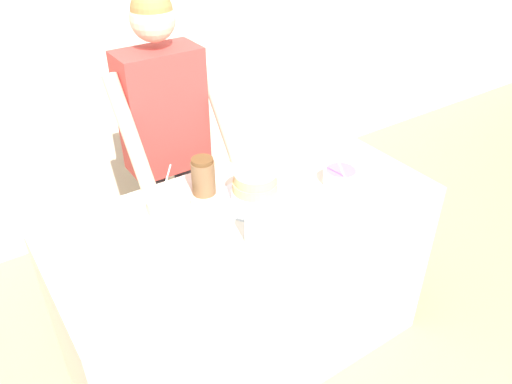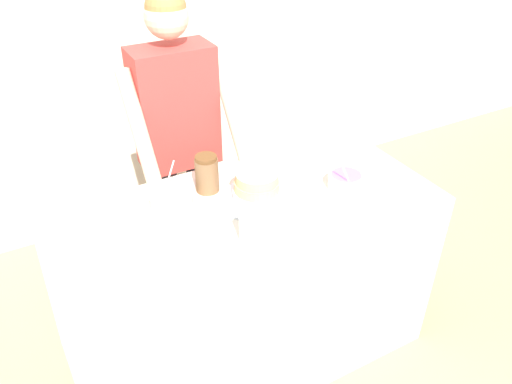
% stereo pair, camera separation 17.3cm
% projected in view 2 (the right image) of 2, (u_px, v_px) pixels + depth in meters
% --- Properties ---
extents(wall_back, '(10.00, 0.05, 2.60)m').
position_uv_depth(wall_back, '(133.00, 35.00, 3.08)').
color(wall_back, beige).
rests_on(wall_back, ground_plane).
extents(counter, '(1.71, 0.78, 0.93)m').
position_uv_depth(counter, '(248.00, 284.00, 2.44)').
color(counter, beige).
rests_on(counter, ground_plane).
extents(person_baker, '(0.55, 0.48, 1.73)m').
position_uv_depth(person_baker, '(178.00, 126.00, 2.59)').
color(person_baker, '#2D2D38').
rests_on(person_baker, ground_plane).
extents(cake, '(0.34, 0.34, 0.15)m').
position_uv_depth(cake, '(257.00, 188.00, 2.19)').
color(cake, silver).
rests_on(cake, counter).
extents(frosting_bowl_purple, '(0.16, 0.16, 0.16)m').
position_uv_depth(frosting_bowl_purple, '(346.00, 181.00, 2.28)').
color(frosting_bowl_purple, white).
rests_on(frosting_bowl_purple, counter).
extents(frosting_bowl_white, '(0.19, 0.19, 0.18)m').
position_uv_depth(frosting_bowl_white, '(171.00, 198.00, 2.18)').
color(frosting_bowl_white, beige).
rests_on(frosting_bowl_white, counter).
extents(drinking_glass, '(0.08, 0.08, 0.14)m').
position_uv_depth(drinking_glass, '(249.00, 226.00, 1.94)').
color(drinking_glass, silver).
rests_on(drinking_glass, counter).
extents(ceramic_plate, '(0.23, 0.23, 0.01)m').
position_uv_depth(ceramic_plate, '(182.00, 240.00, 1.98)').
color(ceramic_plate, silver).
rests_on(ceramic_plate, counter).
extents(stoneware_jar, '(0.11, 0.11, 0.18)m').
position_uv_depth(stoneware_jar, '(207.00, 174.00, 2.24)').
color(stoneware_jar, brown).
rests_on(stoneware_jar, counter).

